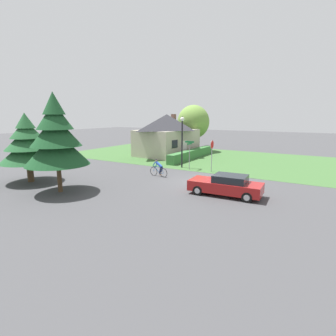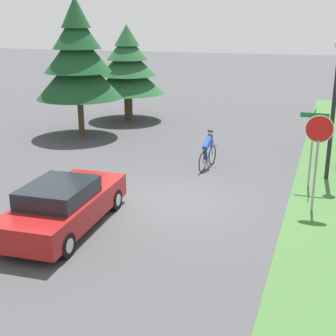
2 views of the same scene
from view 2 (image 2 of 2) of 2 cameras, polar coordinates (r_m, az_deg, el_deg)
The scene contains 8 objects.
ground_plane at distance 14.49m, azimuth 0.63°, elevation -4.18°, with size 140.00×140.00×0.00m, color #424244.
sedan_left_lane at distance 12.79m, azimuth -12.55°, elevation -4.47°, with size 2.01×4.60×1.35m.
cyclist at distance 17.71m, azimuth 4.86°, elevation 2.19°, with size 0.44×1.80×1.45m.
stop_sign at distance 13.90m, azimuth 17.83°, elevation 2.89°, with size 0.79×0.07×2.85m.
street_lamp at distance 16.82m, azimuth 19.80°, elevation 9.43°, with size 0.40×0.40×4.92m.
street_name_sign at distance 16.00m, azimuth 17.27°, elevation 4.10°, with size 0.90×0.90×2.69m.
conifer_tall_near at distance 22.81m, azimuth -10.94°, elevation 12.82°, with size 4.05×4.05×6.46m.
conifer_tall_far at distance 26.41m, azimuth -4.97°, elevation 12.14°, with size 4.06×4.06×5.20m.
Camera 2 is at (4.26, -12.78, 5.34)m, focal length 50.00 mm.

